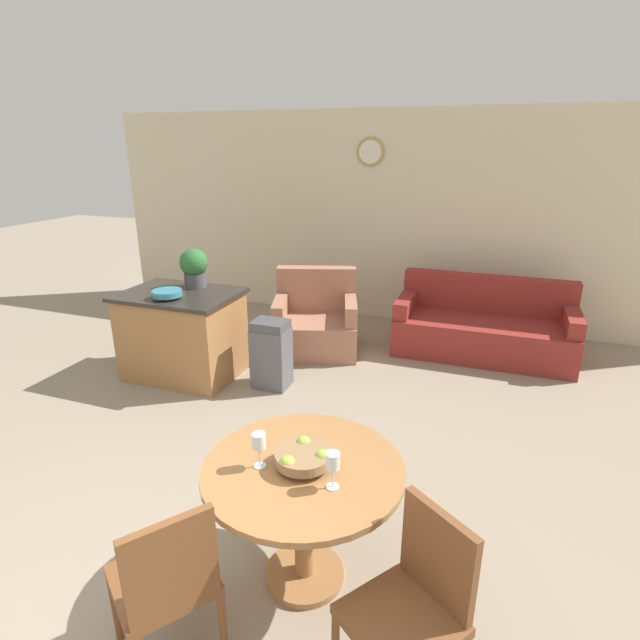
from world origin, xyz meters
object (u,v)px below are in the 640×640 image
at_px(trash_bin, 271,354).
at_px(couch, 483,329).
at_px(armchair, 316,324).
at_px(dining_chair_near_right, 415,600).
at_px(wine_glass_left, 259,443).
at_px(dining_chair_near_left, 166,580).
at_px(potted_plant, 194,267).
at_px(wine_glass_right, 333,462).
at_px(fruit_bowl, 303,457).
at_px(dining_table, 303,493).
at_px(kitchen_island, 183,334).
at_px(teal_bowl, 167,293).

height_order(trash_bin, couch, couch).
bearing_deg(couch, armchair, -163.76).
height_order(dining_chair_near_right, wine_glass_left, wine_glass_left).
relative_size(dining_chair_near_left, potted_plant, 2.22).
bearing_deg(armchair, wine_glass_right, -86.10).
distance_m(potted_plant, trash_bin, 1.20).
bearing_deg(potted_plant, dining_chair_near_left, -59.68).
bearing_deg(wine_glass_right, fruit_bowl, 150.68).
relative_size(dining_table, wine_glass_right, 5.43).
xyz_separation_m(couch, armchair, (-1.84, -0.54, 0.02)).
height_order(kitchen_island, teal_bowl, teal_bowl).
height_order(kitchen_island, trash_bin, kitchen_island).
bearing_deg(teal_bowl, trash_bin, 15.18).
relative_size(wine_glass_right, couch, 0.10).
relative_size(kitchen_island, trash_bin, 1.67).
relative_size(fruit_bowl, kitchen_island, 0.25).
height_order(dining_chair_near_left, fruit_bowl, dining_chair_near_left).
relative_size(dining_chair_near_right, armchair, 0.78).
bearing_deg(dining_chair_near_left, wine_glass_right, -10.58).
relative_size(kitchen_island, couch, 0.59).
bearing_deg(wine_glass_right, kitchen_island, 137.64).
xyz_separation_m(dining_chair_near_right, fruit_bowl, (-0.65, 0.39, 0.30)).
bearing_deg(dining_table, fruit_bowl, 44.51).
distance_m(dining_chair_near_left, fruit_bowl, 0.81).
height_order(dining_chair_near_right, couch, dining_chair_near_right).
height_order(dining_chair_near_left, potted_plant, potted_plant).
bearing_deg(dining_chair_near_left, wine_glass_left, 18.87).
xyz_separation_m(dining_chair_near_left, wine_glass_right, (0.58, 0.54, 0.38)).
distance_m(teal_bowl, armchair, 1.78).
distance_m(wine_glass_right, teal_bowl, 2.99).
distance_m(wine_glass_left, wine_glass_right, 0.40).
bearing_deg(wine_glass_right, dining_chair_near_right, -31.59).
xyz_separation_m(dining_chair_near_left, wine_glass_left, (0.18, 0.57, 0.38)).
relative_size(potted_plant, trash_bin, 0.58).
bearing_deg(teal_bowl, kitchen_island, 93.19).
relative_size(dining_chair_near_left, armchair, 0.78).
relative_size(trash_bin, armchair, 0.60).
bearing_deg(dining_table, teal_bowl, 139.48).
xyz_separation_m(dining_table, potted_plant, (-2.07, 2.23, 0.53)).
relative_size(dining_chair_near_left, kitchen_island, 0.77).
distance_m(dining_table, potted_plant, 3.09).
distance_m(wine_glass_right, armchair, 3.50).
height_order(dining_chair_near_right, trash_bin, dining_chair_near_right).
bearing_deg(fruit_bowl, dining_table, -135.49).
xyz_separation_m(wine_glass_left, wine_glass_right, (0.40, -0.03, 0.00)).
distance_m(dining_chair_near_right, wine_glass_right, 0.66).
distance_m(dining_chair_near_right, armchair, 3.90).
height_order(potted_plant, armchair, potted_plant).
relative_size(wine_glass_left, wine_glass_right, 1.00).
distance_m(wine_glass_left, armchair, 3.34).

